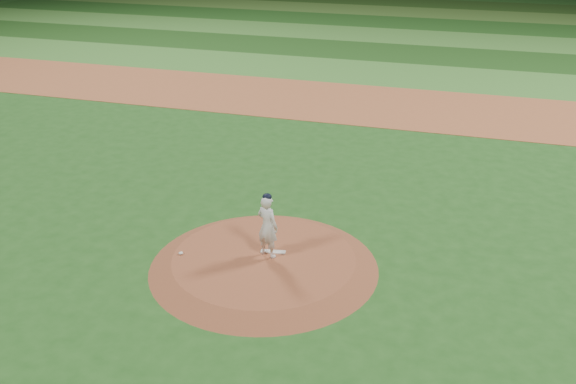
{
  "coord_description": "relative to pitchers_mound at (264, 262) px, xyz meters",
  "views": [
    {
      "loc": [
        4.41,
        -12.56,
        8.07
      ],
      "look_at": [
        0.0,
        2.0,
        1.1
      ],
      "focal_mm": 40.0,
      "sensor_mm": 36.0,
      "label": 1
    }
  ],
  "objects": [
    {
      "name": "outfield_stripe_3",
      "position": [
        0.0,
        34.5,
        -0.12
      ],
      "size": [
        70.0,
        5.0,
        0.02
      ],
      "primitive_type": "cube",
      "color": "#1B4817",
      "rests_on": "ground"
    },
    {
      "name": "outfield_stripe_0",
      "position": [
        0.0,
        19.5,
        -0.12
      ],
      "size": [
        70.0,
        5.0,
        0.02
      ],
      "primitive_type": "cube",
      "color": "#3B7B2C",
      "rests_on": "ground"
    },
    {
      "name": "infield_dirt_band",
      "position": [
        0.0,
        14.0,
        -0.12
      ],
      "size": [
        70.0,
        6.0,
        0.02
      ],
      "primitive_type": "cube",
      "color": "#A05731",
      "rests_on": "ground"
    },
    {
      "name": "pitcher_on_mound",
      "position": [
        0.06,
        0.13,
        0.93
      ],
      "size": [
        0.67,
        0.56,
        1.63
      ],
      "color": "white",
      "rests_on": "pitchers_mound"
    },
    {
      "name": "outfield_stripe_5",
      "position": [
        0.0,
        44.5,
        -0.12
      ],
      "size": [
        70.0,
        5.0,
        0.02
      ],
      "primitive_type": "cube",
      "color": "#1F4215",
      "rests_on": "ground"
    },
    {
      "name": "outfield_stripe_1",
      "position": [
        0.0,
        24.5,
        -0.12
      ],
      "size": [
        70.0,
        5.0,
        0.02
      ],
      "primitive_type": "cube",
      "color": "#1B4616",
      "rests_on": "ground"
    },
    {
      "name": "pitching_rubber",
      "position": [
        0.14,
        0.3,
        0.14
      ],
      "size": [
        0.62,
        0.26,
        0.03
      ],
      "primitive_type": "cube",
      "rotation": [
        0.0,
        0.0,
        0.18
      ],
      "color": "silver",
      "rests_on": "pitchers_mound"
    },
    {
      "name": "outfield_stripe_4",
      "position": [
        0.0,
        39.5,
        -0.12
      ],
      "size": [
        70.0,
        5.0,
        0.02
      ],
      "primitive_type": "cube",
      "color": "#3B6825",
      "rests_on": "ground"
    },
    {
      "name": "pitchers_mound",
      "position": [
        0.0,
        0.0,
        0.0
      ],
      "size": [
        5.5,
        5.5,
        0.25
      ],
      "primitive_type": "cone",
      "color": "brown",
      "rests_on": "ground"
    },
    {
      "name": "rosin_bag",
      "position": [
        -1.97,
        -0.44,
        0.16
      ],
      "size": [
        0.11,
        0.11,
        0.06
      ],
      "primitive_type": "ellipsoid",
      "color": "silver",
      "rests_on": "pitchers_mound"
    },
    {
      "name": "ground",
      "position": [
        0.0,
        0.0,
        -0.12
      ],
      "size": [
        120.0,
        120.0,
        0.0
      ],
      "primitive_type": "plane",
      "color": "#20521A",
      "rests_on": "ground"
    },
    {
      "name": "outfield_stripe_2",
      "position": [
        0.0,
        29.5,
        -0.12
      ],
      "size": [
        70.0,
        5.0,
        0.02
      ],
      "primitive_type": "cube",
      "color": "#3A782B",
      "rests_on": "ground"
    }
  ]
}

